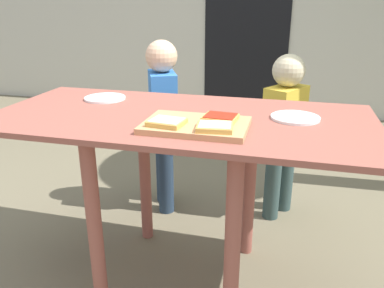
{
  "coord_description": "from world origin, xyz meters",
  "views": [
    {
      "loc": [
        0.41,
        -1.4,
        1.2
      ],
      "look_at": [
        0.05,
        0.0,
        0.66
      ],
      "focal_mm": 36.17,
      "sensor_mm": 36.0,
      "label": 1
    }
  ],
  "objects_px": {
    "pizza_slice_near_left": "(167,122)",
    "child_left": "(163,116)",
    "dining_table": "(180,145)",
    "plate_white_right": "(295,118)",
    "child_right": "(284,127)",
    "cutting_board": "(196,125)",
    "plate_white_left": "(105,98)",
    "pizza_slice_far_right": "(220,118)",
    "pizza_slice_near_right": "(215,127)"
  },
  "relations": [
    {
      "from": "child_left",
      "to": "child_right",
      "type": "bearing_deg",
      "value": 6.91
    },
    {
      "from": "pizza_slice_far_right",
      "to": "plate_white_left",
      "type": "xyz_separation_m",
      "value": [
        -0.58,
        0.26,
        -0.03
      ]
    },
    {
      "from": "pizza_slice_near_right",
      "to": "child_right",
      "type": "distance_m",
      "value": 0.96
    },
    {
      "from": "pizza_slice_near_left",
      "to": "child_right",
      "type": "xyz_separation_m",
      "value": [
        0.39,
        0.88,
        -0.26
      ]
    },
    {
      "from": "cutting_board",
      "to": "plate_white_left",
      "type": "height_order",
      "value": "cutting_board"
    },
    {
      "from": "pizza_slice_near_left",
      "to": "pizza_slice_far_right",
      "type": "xyz_separation_m",
      "value": [
        0.17,
        0.1,
        0.0
      ]
    },
    {
      "from": "dining_table",
      "to": "child_left",
      "type": "bearing_deg",
      "value": 114.52
    },
    {
      "from": "pizza_slice_far_right",
      "to": "pizza_slice_near_right",
      "type": "distance_m",
      "value": 0.11
    },
    {
      "from": "plate_white_left",
      "to": "pizza_slice_far_right",
      "type": "bearing_deg",
      "value": -24.17
    },
    {
      "from": "pizza_slice_near_right",
      "to": "plate_white_right",
      "type": "bearing_deg",
      "value": 45.98
    },
    {
      "from": "cutting_board",
      "to": "plate_white_right",
      "type": "xyz_separation_m",
      "value": [
        0.34,
        0.21,
        -0.01
      ]
    },
    {
      "from": "pizza_slice_near_left",
      "to": "child_right",
      "type": "height_order",
      "value": "child_right"
    },
    {
      "from": "plate_white_left",
      "to": "child_right",
      "type": "relative_size",
      "value": 0.2
    },
    {
      "from": "pizza_slice_near_left",
      "to": "plate_white_left",
      "type": "distance_m",
      "value": 0.55
    },
    {
      "from": "dining_table",
      "to": "pizza_slice_near_left",
      "type": "xyz_separation_m",
      "value": [
        0.01,
        -0.19,
        0.16
      ]
    },
    {
      "from": "cutting_board",
      "to": "pizza_slice_near_right",
      "type": "bearing_deg",
      "value": -37.86
    },
    {
      "from": "plate_white_right",
      "to": "pizza_slice_near_left",
      "type": "bearing_deg",
      "value": -149.08
    },
    {
      "from": "cutting_board",
      "to": "pizza_slice_near_left",
      "type": "height_order",
      "value": "pizza_slice_near_left"
    },
    {
      "from": "plate_white_right",
      "to": "child_right",
      "type": "distance_m",
      "value": 0.67
    },
    {
      "from": "pizza_slice_near_left",
      "to": "child_left",
      "type": "bearing_deg",
      "value": 109.78
    },
    {
      "from": "plate_white_right",
      "to": "plate_white_left",
      "type": "bearing_deg",
      "value": 173.03
    },
    {
      "from": "pizza_slice_far_right",
      "to": "pizza_slice_near_right",
      "type": "bearing_deg",
      "value": -89.14
    },
    {
      "from": "pizza_slice_near_right",
      "to": "plate_white_right",
      "type": "xyz_separation_m",
      "value": [
        0.26,
        0.27,
        -0.03
      ]
    },
    {
      "from": "plate_white_left",
      "to": "child_left",
      "type": "bearing_deg",
      "value": 74.08
    },
    {
      "from": "plate_white_left",
      "to": "child_right",
      "type": "bearing_deg",
      "value": 33.17
    },
    {
      "from": "pizza_slice_far_right",
      "to": "plate_white_right",
      "type": "height_order",
      "value": "pizza_slice_far_right"
    },
    {
      "from": "pizza_slice_near_right",
      "to": "pizza_slice_near_left",
      "type": "bearing_deg",
      "value": 176.44
    },
    {
      "from": "child_right",
      "to": "plate_white_left",
      "type": "bearing_deg",
      "value": -146.83
    },
    {
      "from": "pizza_slice_near_left",
      "to": "cutting_board",
      "type": "bearing_deg",
      "value": 29.76
    },
    {
      "from": "dining_table",
      "to": "pizza_slice_near_left",
      "type": "distance_m",
      "value": 0.25
    },
    {
      "from": "pizza_slice_far_right",
      "to": "pizza_slice_near_right",
      "type": "relative_size",
      "value": 0.98
    },
    {
      "from": "cutting_board",
      "to": "plate_white_right",
      "type": "bearing_deg",
      "value": 31.22
    },
    {
      "from": "cutting_board",
      "to": "pizza_slice_near_right",
      "type": "height_order",
      "value": "pizza_slice_near_right"
    },
    {
      "from": "pizza_slice_near_left",
      "to": "pizza_slice_near_right",
      "type": "distance_m",
      "value": 0.17
    },
    {
      "from": "pizza_slice_far_right",
      "to": "child_right",
      "type": "height_order",
      "value": "child_right"
    },
    {
      "from": "cutting_board",
      "to": "plate_white_left",
      "type": "bearing_deg",
      "value": 148.53
    },
    {
      "from": "plate_white_left",
      "to": "child_right",
      "type": "xyz_separation_m",
      "value": [
        0.8,
        0.52,
        -0.24
      ]
    },
    {
      "from": "pizza_slice_near_left",
      "to": "pizza_slice_far_right",
      "type": "relative_size",
      "value": 1.03
    },
    {
      "from": "plate_white_left",
      "to": "plate_white_right",
      "type": "xyz_separation_m",
      "value": [
        0.84,
        -0.1,
        0.0
      ]
    },
    {
      "from": "pizza_slice_near_right",
      "to": "child_left",
      "type": "relative_size",
      "value": 0.13
    },
    {
      "from": "pizza_slice_far_right",
      "to": "child_right",
      "type": "distance_m",
      "value": 0.86
    },
    {
      "from": "plate_white_right",
      "to": "child_right",
      "type": "relative_size",
      "value": 0.2
    },
    {
      "from": "dining_table",
      "to": "pizza_slice_near_left",
      "type": "bearing_deg",
      "value": -86.86
    },
    {
      "from": "pizza_slice_far_right",
      "to": "plate_white_right",
      "type": "xyz_separation_m",
      "value": [
        0.26,
        0.16,
        -0.03
      ]
    },
    {
      "from": "child_left",
      "to": "pizza_slice_far_right",
      "type": "bearing_deg",
      "value": -56.94
    },
    {
      "from": "pizza_slice_near_left",
      "to": "plate_white_right",
      "type": "xyz_separation_m",
      "value": [
        0.43,
        0.26,
        -0.03
      ]
    },
    {
      "from": "plate_white_left",
      "to": "child_left",
      "type": "xyz_separation_m",
      "value": [
        0.13,
        0.44,
        -0.2
      ]
    },
    {
      "from": "plate_white_right",
      "to": "child_left",
      "type": "xyz_separation_m",
      "value": [
        -0.72,
        0.54,
        -0.2
      ]
    },
    {
      "from": "pizza_slice_near_left",
      "to": "child_left",
      "type": "distance_m",
      "value": 0.88
    },
    {
      "from": "dining_table",
      "to": "child_left",
      "type": "distance_m",
      "value": 0.67
    }
  ]
}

